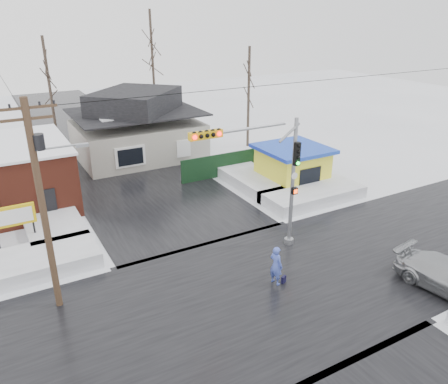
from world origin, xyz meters
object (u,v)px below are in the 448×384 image
traffic_signal (269,171)px  marquee_sign (13,217)px  kiosk (292,166)px  utility_pole (43,197)px  pedestrian (276,266)px

traffic_signal → marquee_sign: traffic_signal is taller
marquee_sign → kiosk: bearing=1.6°
kiosk → utility_pole: bearing=-159.6°
marquee_sign → kiosk: kiosk is taller
utility_pole → pedestrian: 10.48m
traffic_signal → pedestrian: bearing=-115.6°
traffic_signal → marquee_sign: (-11.43, 6.53, -2.62)m
traffic_signal → marquee_sign: size_ratio=2.75×
traffic_signal → kiosk: traffic_signal is taller
utility_pole → marquee_sign: size_ratio=3.53×
utility_pole → pedestrian: bearing=-19.7°
utility_pole → marquee_sign: (-1.07, 5.99, -3.19)m
traffic_signal → kiosk: 10.43m
marquee_sign → pedestrian: (10.13, -9.25, -0.96)m
traffic_signal → utility_pole: size_ratio=0.78×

